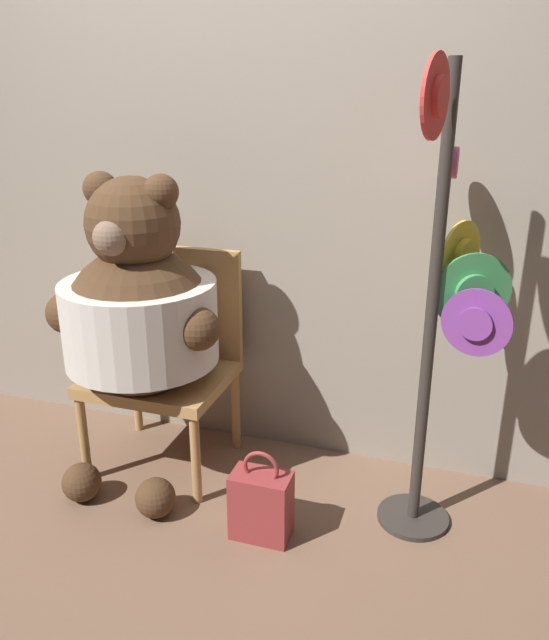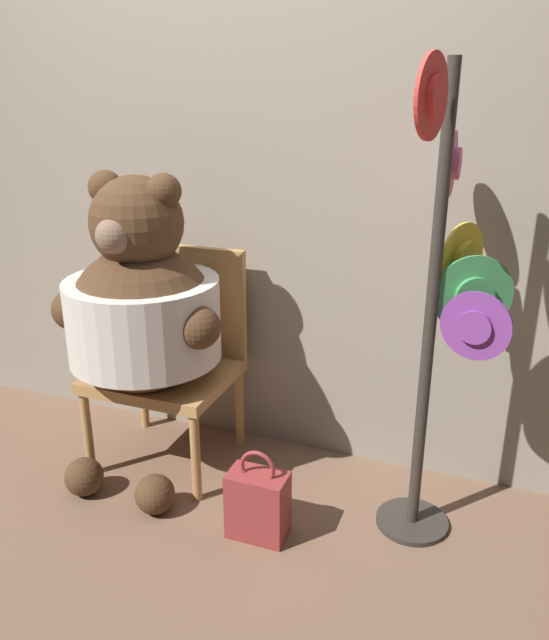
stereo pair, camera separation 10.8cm
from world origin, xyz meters
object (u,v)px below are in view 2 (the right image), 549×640
(teddy_bear, at_px, (142,310))
(hat_display_rack, at_px, (445,300))
(chair, at_px, (173,350))
(handbag_on_ground, at_px, (258,504))

(teddy_bear, bearing_deg, hat_display_rack, 2.01)
(chair, height_order, teddy_bear, teddy_bear)
(hat_display_rack, relative_size, handbag_on_ground, 4.64)
(chair, height_order, handbag_on_ground, chair)
(chair, bearing_deg, teddy_bear, -99.24)
(hat_display_rack, bearing_deg, handbag_on_ground, -153.09)
(chair, distance_m, handbag_on_ground, 0.81)
(hat_display_rack, bearing_deg, teddy_bear, -177.99)
(hat_display_rack, xyz_separation_m, handbag_on_ground, (-0.58, -0.30, -0.79))
(teddy_bear, xyz_separation_m, hat_display_rack, (1.19, 0.04, 0.17))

